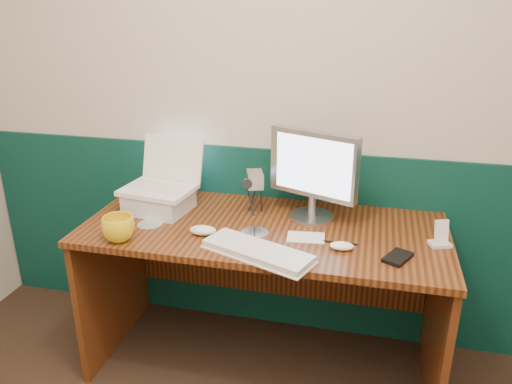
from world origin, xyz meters
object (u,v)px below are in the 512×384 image
(keyboard, at_px, (258,252))
(camcorder, at_px, (255,195))
(desk, at_px, (263,298))
(laptop, at_px, (156,165))
(mug, at_px, (118,229))
(monitor, at_px, (313,176))

(keyboard, relative_size, camcorder, 2.45)
(desk, relative_size, camcorder, 8.79)
(camcorder, bearing_deg, desk, -81.15)
(keyboard, bearing_deg, laptop, 171.22)
(laptop, bearing_deg, mug, -88.35)
(laptop, bearing_deg, desk, 1.37)
(monitor, xyz_separation_m, camcorder, (-0.27, 0.01, -0.12))
(desk, bearing_deg, mug, -153.82)
(laptop, bearing_deg, camcorder, 18.04)
(keyboard, bearing_deg, mug, -157.87)
(desk, distance_m, camcorder, 0.49)
(monitor, height_order, keyboard, monitor)
(desk, relative_size, mug, 11.76)
(laptop, distance_m, camcorder, 0.48)
(monitor, bearing_deg, laptop, -152.60)
(desk, distance_m, laptop, 0.80)
(laptop, distance_m, keyboard, 0.68)
(laptop, bearing_deg, monitor, 13.71)
(laptop, height_order, keyboard, laptop)
(desk, bearing_deg, camcorder, 118.08)
(desk, height_order, monitor, monitor)
(monitor, relative_size, keyboard, 0.93)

